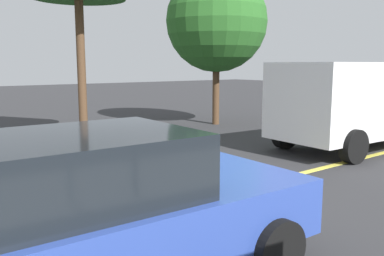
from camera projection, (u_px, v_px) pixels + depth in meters
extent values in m
plane|color=#2D2D30|center=(141.00, 214.00, 6.00)|extent=(80.00, 80.00, 0.00)
cube|color=#E0D14C|center=(278.00, 179.00, 7.81)|extent=(28.00, 0.16, 0.01)
cube|color=white|center=(363.00, 98.00, 10.70)|extent=(5.31, 2.29, 1.82)
cube|color=black|center=(310.00, 85.00, 9.48)|extent=(0.26, 1.85, 0.80)
cylinder|color=black|center=(354.00, 146.00, 9.03)|extent=(0.77, 0.30, 0.76)
cylinder|color=black|center=(285.00, 134.00, 10.67)|extent=(0.77, 0.30, 0.76)
cylinder|color=black|center=(366.00, 123.00, 12.64)|extent=(0.77, 0.30, 0.76)
cube|color=#2D479E|center=(99.00, 227.00, 3.91)|extent=(4.45, 1.87, 0.61)
cube|color=black|center=(74.00, 168.00, 3.69)|extent=(2.16, 1.60, 0.61)
cylinder|color=black|center=(179.00, 203.00, 5.53)|extent=(0.65, 0.24, 0.64)
cylinder|color=black|center=(276.00, 249.00, 4.13)|extent=(0.65, 0.24, 0.64)
cylinder|color=#513823|center=(82.00, 72.00, 11.48)|extent=(0.23, 0.23, 3.90)
cylinder|color=#513823|center=(216.00, 87.00, 14.89)|extent=(0.25, 0.25, 2.68)
sphere|color=#286023|center=(217.00, 21.00, 14.54)|extent=(3.56, 3.56, 3.56)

